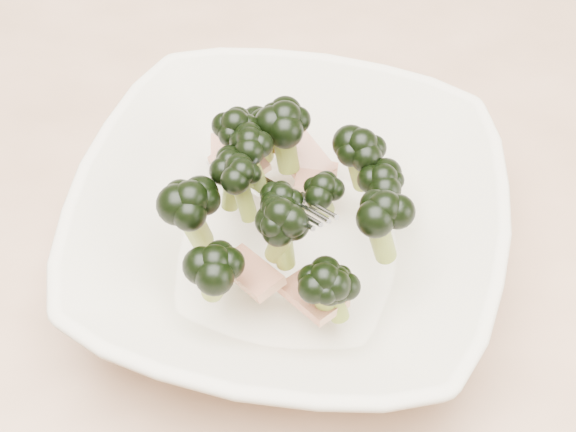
% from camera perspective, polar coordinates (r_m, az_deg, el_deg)
% --- Properties ---
extents(dining_table, '(1.20, 0.80, 0.75)m').
position_cam_1_polar(dining_table, '(0.67, -9.22, -9.48)').
color(dining_table, tan).
rests_on(dining_table, ground).
extents(broccoli_dish, '(0.34, 0.34, 0.12)m').
position_cam_1_polar(broccoli_dish, '(0.56, -0.03, -0.54)').
color(broccoli_dish, beige).
rests_on(broccoli_dish, dining_table).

